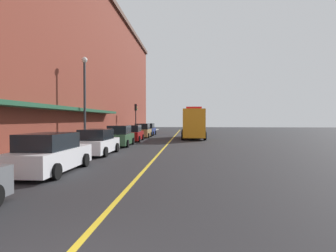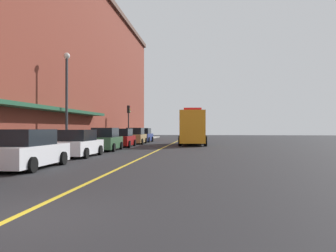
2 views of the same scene
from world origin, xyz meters
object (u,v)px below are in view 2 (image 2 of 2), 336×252
parked_car_6 (144,136)px  parking_meter_2 (44,141)px  parked_car_1 (28,150)px  street_lamp_left (67,91)px  parked_car_2 (78,144)px  parked_car_3 (106,140)px  utility_truck (193,128)px  traffic_light_near (129,116)px  parked_car_5 (136,136)px  parking_meter_0 (47,140)px  parked_car_4 (122,138)px

parked_car_6 → parking_meter_2: 24.58m
parked_car_1 → street_lamp_left: street_lamp_left is taller
parked_car_2 → parked_car_3: parked_car_3 is taller
parked_car_6 → street_lamp_left: (-1.93, -19.83, 3.58)m
parked_car_3 → parking_meter_2: 7.93m
utility_truck → parked_car_1: bearing=-17.5°
parked_car_2 → traffic_light_near: traffic_light_near is taller
parked_car_6 → parked_car_1: bearing=-179.5°
parked_car_2 → street_lamp_left: size_ratio=0.63×
parked_car_5 → parking_meter_0: parked_car_5 is taller
traffic_light_near → parking_meter_0: bearing=-90.2°
parking_meter_0 → parked_car_4: bearing=84.0°
parked_car_3 → traffic_light_near: traffic_light_near is taller
utility_truck → parked_car_6: bearing=-136.7°
parked_car_3 → utility_truck: bearing=-34.8°
street_lamp_left → traffic_light_near: 16.87m
parked_car_6 → street_lamp_left: bearing=174.9°
parked_car_1 → parked_car_6: bearing=-0.2°
parked_car_5 → utility_truck: (6.44, -1.31, 0.94)m
parked_car_5 → street_lamp_left: (-2.00, -14.50, 3.56)m
parked_car_5 → utility_truck: 6.64m
street_lamp_left → traffic_light_near: size_ratio=1.61×
parked_car_4 → parking_meter_2: size_ratio=3.51×
parking_meter_0 → utility_truck: bearing=65.8°
parked_car_3 → parked_car_5: (0.07, 11.39, 0.00)m
parking_meter_0 → traffic_light_near: traffic_light_near is taller
parked_car_5 → parking_meter_2: bearing=174.5°
parking_meter_2 → traffic_light_near: (0.06, 21.52, 2.10)m
parked_car_4 → parking_meter_2: (-1.34, -13.21, 0.25)m
parked_car_6 → parking_meter_0: bearing=177.3°
parked_car_5 → parking_meter_0: (-1.40, -18.73, 0.22)m
utility_truck → parking_meter_2: size_ratio=6.13×
parked_car_6 → parked_car_3: bearing=-179.5°
parking_meter_0 → parked_car_5: bearing=85.7°
parked_car_6 → utility_truck: bearing=-135.1°
parked_car_4 → parking_meter_0: (-1.34, -12.73, 0.25)m
parked_car_1 → utility_truck: bearing=-16.6°
street_lamp_left → parked_car_5: bearing=82.1°
parked_car_2 → parked_car_6: (0.02, 22.59, 0.04)m
parked_car_5 → utility_truck: utility_truck is taller
parked_car_1 → parked_car_2: parked_car_1 is taller
parked_car_1 → parked_car_2: bearing=0.2°
parked_car_2 → street_lamp_left: (-1.90, 2.75, 3.61)m
parked_car_2 → parked_car_6: bearing=-0.0°
parked_car_2 → parked_car_3: (0.04, 5.86, 0.05)m
parking_meter_0 → parked_car_6: bearing=86.8°
parked_car_2 → street_lamp_left: street_lamp_left is taller
parked_car_3 → utility_truck: 12.04m
parked_car_3 → street_lamp_left: size_ratio=0.65×
parked_car_1 → traffic_light_near: 25.94m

